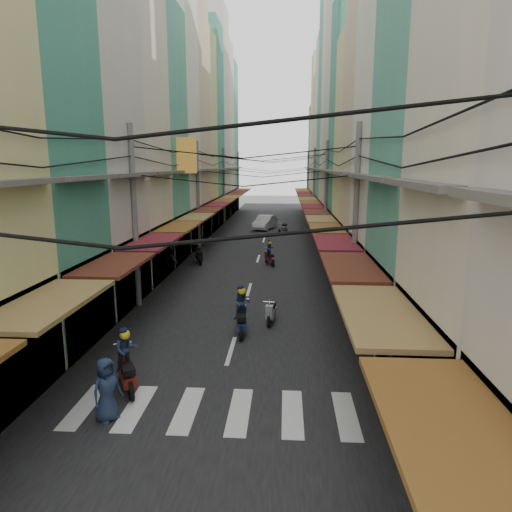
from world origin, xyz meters
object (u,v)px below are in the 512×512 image
at_px(market_umbrella, 403,288).
at_px(traffic_sign, 377,300).
at_px(bicycle, 392,344).
at_px(white_car, 265,229).

xyz_separation_m(market_umbrella, traffic_sign, (-1.23, -1.70, 0.04)).
distance_m(bicycle, traffic_sign, 3.10).
bearing_deg(traffic_sign, bicycle, 62.36).
height_order(white_car, traffic_sign, traffic_sign).
bearing_deg(white_car, bicycle, -63.77).
relative_size(white_car, traffic_sign, 1.64).
xyz_separation_m(bicycle, traffic_sign, (-1.01, -1.92, 2.22)).
xyz_separation_m(white_car, traffic_sign, (4.99, -31.69, 2.22)).
distance_m(white_car, traffic_sign, 32.16).
distance_m(market_umbrella, traffic_sign, 2.10).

